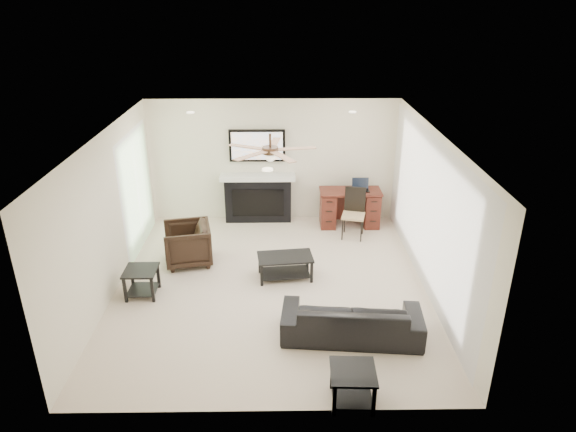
# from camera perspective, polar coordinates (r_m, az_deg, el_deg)

# --- Properties ---
(room_shell) EXTENTS (5.50, 5.54, 2.52)m
(room_shell) POSITION_cam_1_polar(r_m,az_deg,el_deg) (7.80, -0.55, 3.28)
(room_shell) COLOR beige
(room_shell) RESTS_ON ground
(sofa) EXTENTS (1.98, 0.93, 0.56)m
(sofa) POSITION_cam_1_polar(r_m,az_deg,el_deg) (7.24, 7.09, -11.26)
(sofa) COLOR black
(sofa) RESTS_ON ground
(armchair) EXTENTS (0.94, 0.92, 0.72)m
(armchair) POSITION_cam_1_polar(r_m,az_deg,el_deg) (9.13, -11.10, -3.06)
(armchair) COLOR black
(armchair) RESTS_ON ground
(coffee_table) EXTENTS (0.95, 0.60, 0.40)m
(coffee_table) POSITION_cam_1_polar(r_m,az_deg,el_deg) (8.57, -0.31, -5.67)
(coffee_table) COLOR black
(coffee_table) RESTS_ON ground
(end_table_near) EXTENTS (0.54, 0.54, 0.45)m
(end_table_near) POSITION_cam_1_polar(r_m,az_deg,el_deg) (6.28, 7.16, -18.26)
(end_table_near) COLOR black
(end_table_near) RESTS_ON ground
(end_table_left) EXTENTS (0.50, 0.50, 0.45)m
(end_table_left) POSITION_cam_1_polar(r_m,az_deg,el_deg) (8.41, -15.91, -7.09)
(end_table_left) COLOR black
(end_table_left) RESTS_ON ground
(fireplace_unit) EXTENTS (1.52, 0.34, 1.91)m
(fireplace_unit) POSITION_cam_1_polar(r_m,az_deg,el_deg) (10.41, -3.39, 4.32)
(fireplace_unit) COLOR black
(fireplace_unit) RESTS_ON ground
(desk) EXTENTS (1.22, 0.56, 0.76)m
(desk) POSITION_cam_1_polar(r_m,az_deg,el_deg) (10.45, 6.86, 0.89)
(desk) COLOR #3A160E
(desk) RESTS_ON ground
(desk_chair) EXTENTS (0.51, 0.53, 0.97)m
(desk_chair) POSITION_cam_1_polar(r_m,az_deg,el_deg) (9.91, 7.28, 0.21)
(desk_chair) COLOR black
(desk_chair) RESTS_ON ground
(laptop) EXTENTS (0.33, 0.24, 0.23)m
(laptop) POSITION_cam_1_polar(r_m,az_deg,el_deg) (10.28, 8.12, 3.39)
(laptop) COLOR black
(laptop) RESTS_ON desk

